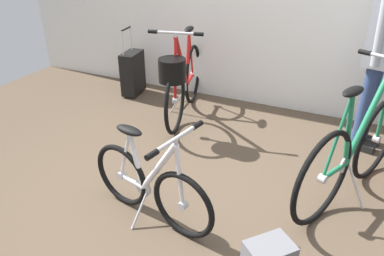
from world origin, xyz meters
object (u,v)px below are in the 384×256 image
object	(u,v)px
display_bike_left	(353,153)
rolling_suitcase	(133,73)
display_bike_right	(182,80)
visitor_near_wall	(381,48)
folding_bike_foreground	(150,184)

from	to	relation	value
display_bike_left	rolling_suitcase	bearing A→B (deg)	158.07
display_bike_right	visitor_near_wall	bearing A→B (deg)	7.63
display_bike_right	rolling_suitcase	distance (m)	0.99
display_bike_right	rolling_suitcase	xyz separation A→B (m)	(-0.88, 0.40, -0.18)
visitor_near_wall	rolling_suitcase	xyz separation A→B (m)	(-2.68, 0.16, -0.67)
display_bike_right	rolling_suitcase	world-z (taller)	display_bike_right
folding_bike_foreground	display_bike_left	size ratio (longest dim) A/B	0.74
folding_bike_foreground	visitor_near_wall	size ratio (longest dim) A/B	0.63
display_bike_left	visitor_near_wall	world-z (taller)	visitor_near_wall
folding_bike_foreground	rolling_suitcase	size ratio (longest dim) A/B	1.27
visitor_near_wall	rolling_suitcase	size ratio (longest dim) A/B	2.01
folding_bike_foreground	display_bike_right	world-z (taller)	display_bike_right
display_bike_right	display_bike_left	bearing A→B (deg)	-20.74
visitor_near_wall	display_bike_left	bearing A→B (deg)	-93.67
visitor_near_wall	rolling_suitcase	bearing A→B (deg)	176.63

